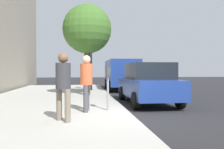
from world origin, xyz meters
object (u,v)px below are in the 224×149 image
at_px(parking_meter, 108,79).
at_px(parked_sedan_near, 148,83).
at_px(street_tree, 87,30).
at_px(pedestrian_bystander, 63,81).
at_px(traffic_signal, 93,53).
at_px(pedestrian_at_meter, 86,78).
at_px(parked_van_far, 121,73).

height_order(parking_meter, parked_sedan_near, parked_sedan_near).
relative_size(parking_meter, street_tree, 0.30).
bearing_deg(pedestrian_bystander, traffic_signal, 44.34).
relative_size(street_tree, traffic_signal, 1.32).
relative_size(pedestrian_at_meter, parked_van_far, 0.34).
height_order(parked_sedan_near, street_tree, street_tree).
bearing_deg(parked_sedan_near, pedestrian_at_meter, 131.04).
xyz_separation_m(parked_sedan_near, traffic_signal, (5.44, 2.14, 1.68)).
bearing_deg(pedestrian_bystander, street_tree, 44.81).
xyz_separation_m(parked_van_far, street_tree, (-4.59, 2.57, 2.33)).
bearing_deg(pedestrian_bystander, pedestrian_at_meter, 27.58).
bearing_deg(parking_meter, parked_sedan_near, -41.81).
distance_m(street_tree, traffic_signal, 3.14).
distance_m(parking_meter, pedestrian_at_meter, 0.71).
distance_m(pedestrian_at_meter, street_tree, 5.40).
height_order(parking_meter, traffic_signal, traffic_signal).
xyz_separation_m(parked_sedan_near, street_tree, (2.50, 2.57, 2.69)).
height_order(parked_sedan_near, parked_van_far, parked_van_far).
bearing_deg(street_tree, pedestrian_bystander, 173.21).
distance_m(parking_meter, pedestrian_bystander, 2.00).
bearing_deg(parked_sedan_near, traffic_signal, 21.48).
bearing_deg(pedestrian_at_meter, parked_sedan_near, 48.50).
bearing_deg(street_tree, parked_van_far, -29.25).
bearing_deg(parking_meter, traffic_signal, 1.12).
relative_size(parked_van_far, traffic_signal, 1.46).
height_order(pedestrian_at_meter, traffic_signal, traffic_signal).
height_order(parking_meter, pedestrian_at_meter, pedestrian_at_meter).
distance_m(pedestrian_at_meter, pedestrian_bystander, 1.51).
bearing_deg(parked_van_far, pedestrian_bystander, 162.98).
relative_size(parked_sedan_near, parked_van_far, 0.84).
bearing_deg(parked_van_far, pedestrian_at_meter, 164.06).
height_order(parked_sedan_near, traffic_signal, traffic_signal).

